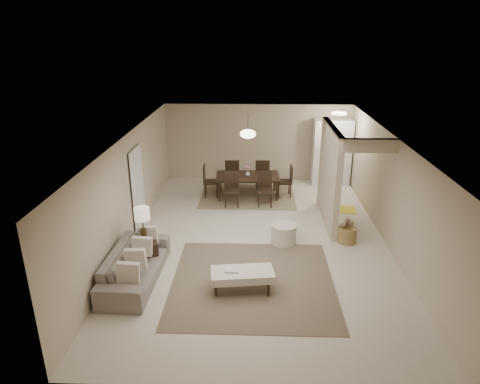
{
  "coord_description": "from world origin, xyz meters",
  "views": [
    {
      "loc": [
        -0.11,
        -9.12,
        4.7
      ],
      "look_at": [
        -0.44,
        0.48,
        1.05
      ],
      "focal_mm": 32.0,
      "sensor_mm": 36.0,
      "label": 1
    }
  ],
  "objects_px": {
    "sofa": "(135,265)",
    "ottoman_bench": "(242,275)",
    "side_table": "(145,253)",
    "wicker_basket": "(347,235)",
    "dining_table": "(248,186)",
    "pantry_cabinet": "(332,152)",
    "round_pouf": "(284,234)"
  },
  "relations": [
    {
      "from": "dining_table",
      "to": "sofa",
      "type": "bearing_deg",
      "value": -117.08
    },
    {
      "from": "pantry_cabinet",
      "to": "round_pouf",
      "type": "relative_size",
      "value": 3.45
    },
    {
      "from": "sofa",
      "to": "ottoman_bench",
      "type": "relative_size",
      "value": 1.84
    },
    {
      "from": "pantry_cabinet",
      "to": "ottoman_bench",
      "type": "relative_size",
      "value": 1.69
    },
    {
      "from": "ottoman_bench",
      "to": "sofa",
      "type": "bearing_deg",
      "value": 164.77
    },
    {
      "from": "side_table",
      "to": "pantry_cabinet",
      "type": "bearing_deg",
      "value": 48.27
    },
    {
      "from": "side_table",
      "to": "wicker_basket",
      "type": "distance_m",
      "value": 4.65
    },
    {
      "from": "dining_table",
      "to": "ottoman_bench",
      "type": "bearing_deg",
      "value": -92.47
    },
    {
      "from": "ottoman_bench",
      "to": "wicker_basket",
      "type": "distance_m",
      "value": 3.19
    },
    {
      "from": "round_pouf",
      "to": "wicker_basket",
      "type": "relative_size",
      "value": 1.39
    },
    {
      "from": "sofa",
      "to": "side_table",
      "type": "bearing_deg",
      "value": -2.87
    },
    {
      "from": "side_table",
      "to": "wicker_basket",
      "type": "xyz_separation_m",
      "value": [
        4.5,
        1.18,
        -0.09
      ]
    },
    {
      "from": "wicker_basket",
      "to": "dining_table",
      "type": "height_order",
      "value": "dining_table"
    },
    {
      "from": "sofa",
      "to": "wicker_basket",
      "type": "distance_m",
      "value": 4.89
    },
    {
      "from": "pantry_cabinet",
      "to": "side_table",
      "type": "distance_m",
      "value": 7.18
    },
    {
      "from": "ottoman_bench",
      "to": "side_table",
      "type": "bearing_deg",
      "value": 149.1
    },
    {
      "from": "side_table",
      "to": "round_pouf",
      "type": "height_order",
      "value": "side_table"
    },
    {
      "from": "sofa",
      "to": "side_table",
      "type": "distance_m",
      "value": 0.62
    },
    {
      "from": "sofa",
      "to": "ottoman_bench",
      "type": "xyz_separation_m",
      "value": [
        2.14,
        -0.3,
        0.01
      ]
    },
    {
      "from": "round_pouf",
      "to": "wicker_basket",
      "type": "bearing_deg",
      "value": 3.82
    },
    {
      "from": "pantry_cabinet",
      "to": "side_table",
      "type": "xyz_separation_m",
      "value": [
        -4.75,
        -5.33,
        -0.78
      ]
    },
    {
      "from": "wicker_basket",
      "to": "sofa",
      "type": "bearing_deg",
      "value": -158.51
    },
    {
      "from": "side_table",
      "to": "dining_table",
      "type": "distance_m",
      "value": 4.56
    },
    {
      "from": "side_table",
      "to": "round_pouf",
      "type": "distance_m",
      "value": 3.19
    },
    {
      "from": "pantry_cabinet",
      "to": "dining_table",
      "type": "xyz_separation_m",
      "value": [
        -2.65,
        -1.28,
        -0.72
      ]
    },
    {
      "from": "ottoman_bench",
      "to": "round_pouf",
      "type": "relative_size",
      "value": 2.05
    },
    {
      "from": "sofa",
      "to": "wicker_basket",
      "type": "height_order",
      "value": "sofa"
    },
    {
      "from": "pantry_cabinet",
      "to": "round_pouf",
      "type": "xyz_separation_m",
      "value": [
        -1.75,
        -4.25,
        -0.81
      ]
    },
    {
      "from": "sofa",
      "to": "side_table",
      "type": "height_order",
      "value": "sofa"
    },
    {
      "from": "sofa",
      "to": "dining_table",
      "type": "height_order",
      "value": "sofa"
    },
    {
      "from": "pantry_cabinet",
      "to": "round_pouf",
      "type": "bearing_deg",
      "value": -112.38
    },
    {
      "from": "ottoman_bench",
      "to": "wicker_basket",
      "type": "height_order",
      "value": "ottoman_bench"
    }
  ]
}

